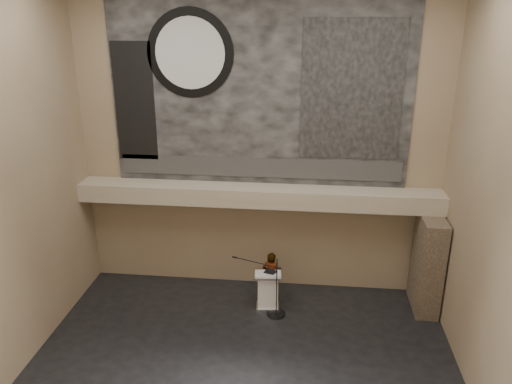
# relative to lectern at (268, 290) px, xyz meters

# --- Properties ---
(floor) EXTENTS (10.00, 10.00, 0.00)m
(floor) POSITION_rel_lectern_xyz_m (-0.39, -2.63, -0.55)
(floor) COLOR black
(floor) RESTS_ON ground
(wall_back) EXTENTS (10.00, 0.02, 8.50)m
(wall_back) POSITION_rel_lectern_xyz_m (-0.39, 1.37, 3.70)
(wall_back) COLOR #886D56
(wall_back) RESTS_ON floor
(wall_front) EXTENTS (10.00, 0.02, 8.50)m
(wall_front) POSITION_rel_lectern_xyz_m (-0.39, -6.63, 3.70)
(wall_front) COLOR #886D56
(wall_front) RESTS_ON floor
(wall_left) EXTENTS (0.02, 8.00, 8.50)m
(wall_left) POSITION_rel_lectern_xyz_m (-5.39, -2.63, 3.70)
(wall_left) COLOR #886D56
(wall_left) RESTS_ON floor
(wall_right) EXTENTS (0.02, 8.00, 8.50)m
(wall_right) POSITION_rel_lectern_xyz_m (4.61, -2.63, 3.70)
(wall_right) COLOR #886D56
(wall_right) RESTS_ON floor
(soffit) EXTENTS (10.00, 0.80, 0.50)m
(soffit) POSITION_rel_lectern_xyz_m (-0.39, 0.97, 2.40)
(soffit) COLOR tan
(soffit) RESTS_ON wall_back
(sprinkler_left) EXTENTS (0.04, 0.04, 0.06)m
(sprinkler_left) POSITION_rel_lectern_xyz_m (-1.99, 0.92, 2.12)
(sprinkler_left) COLOR #B2893D
(sprinkler_left) RESTS_ON soffit
(sprinkler_right) EXTENTS (0.04, 0.04, 0.06)m
(sprinkler_right) POSITION_rel_lectern_xyz_m (1.51, 0.92, 2.12)
(sprinkler_right) COLOR #B2893D
(sprinkler_right) RESTS_ON soffit
(banner) EXTENTS (8.00, 0.05, 5.00)m
(banner) POSITION_rel_lectern_xyz_m (-0.39, 1.34, 5.15)
(banner) COLOR black
(banner) RESTS_ON wall_back
(banner_text_strip) EXTENTS (7.76, 0.02, 0.55)m
(banner_text_strip) POSITION_rel_lectern_xyz_m (-0.39, 1.30, 3.10)
(banner_text_strip) COLOR #2D2D2D
(banner_text_strip) RESTS_ON banner
(banner_clock_rim) EXTENTS (2.30, 0.02, 2.30)m
(banner_clock_rim) POSITION_rel_lectern_xyz_m (-2.19, 1.30, 6.15)
(banner_clock_rim) COLOR black
(banner_clock_rim) RESTS_ON banner
(banner_clock_face) EXTENTS (1.84, 0.02, 1.84)m
(banner_clock_face) POSITION_rel_lectern_xyz_m (-2.19, 1.28, 6.15)
(banner_clock_face) COLOR silver
(banner_clock_face) RESTS_ON banner
(banner_building_print) EXTENTS (2.60, 0.02, 3.60)m
(banner_building_print) POSITION_rel_lectern_xyz_m (2.01, 1.30, 5.25)
(banner_building_print) COLOR black
(banner_building_print) RESTS_ON banner
(banner_brick_print) EXTENTS (1.10, 0.02, 3.20)m
(banner_brick_print) POSITION_rel_lectern_xyz_m (-3.79, 1.30, 4.85)
(banner_brick_print) COLOR black
(banner_brick_print) RESTS_ON banner
(stone_pier) EXTENTS (0.60, 1.40, 2.70)m
(stone_pier) POSITION_rel_lectern_xyz_m (4.26, 0.52, 0.80)
(stone_pier) COLOR #423529
(stone_pier) RESTS_ON floor
(lectern) EXTENTS (0.74, 0.56, 1.13)m
(lectern) POSITION_rel_lectern_xyz_m (0.00, 0.00, 0.00)
(lectern) COLOR silver
(lectern) RESTS_ON floor
(binder) EXTENTS (0.36, 0.33, 0.04)m
(binder) POSITION_rel_lectern_xyz_m (0.06, 0.03, 0.56)
(binder) COLOR black
(binder) RESTS_ON lectern
(papers) EXTENTS (0.25, 0.30, 0.00)m
(papers) POSITION_rel_lectern_xyz_m (-0.10, -0.02, 0.55)
(papers) COLOR silver
(papers) RESTS_ON lectern
(speaker_person) EXTENTS (0.60, 0.47, 1.46)m
(speaker_person) POSITION_rel_lectern_xyz_m (0.05, 0.48, 0.18)
(speaker_person) COLOR silver
(speaker_person) RESTS_ON floor
(mic_stand) EXTENTS (1.51, 0.73, 1.69)m
(mic_stand) POSITION_rel_lectern_xyz_m (0.21, -0.27, -0.30)
(mic_stand) COLOR black
(mic_stand) RESTS_ON floor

